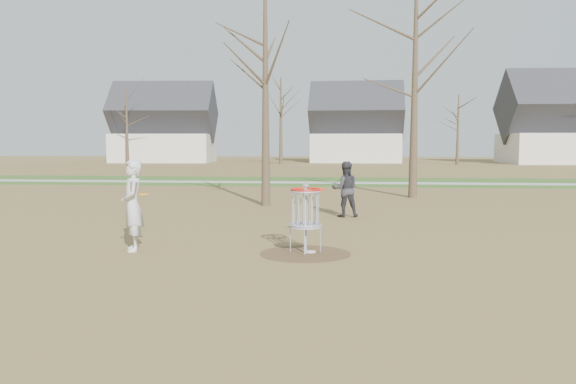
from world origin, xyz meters
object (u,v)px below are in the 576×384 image
(player_standing, at_px, (132,205))
(disc_grounded, at_px, (310,252))
(player_throwing, at_px, (345,189))
(disc_golf_basket, at_px, (305,208))

(player_standing, bearing_deg, disc_grounded, 68.23)
(player_throwing, distance_m, disc_grounded, 5.70)
(disc_golf_basket, bearing_deg, disc_grounded, 55.38)
(disc_grounded, bearing_deg, player_standing, -177.55)
(player_throwing, xyz_separation_m, disc_golf_basket, (-0.78, -5.74, 0.09))
(disc_grounded, bearing_deg, player_throwing, 83.01)
(player_standing, relative_size, disc_golf_basket, 1.38)
(player_throwing, distance_m, disc_golf_basket, 5.79)
(player_standing, distance_m, disc_golf_basket, 3.53)
(player_standing, height_order, player_throwing, player_standing)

